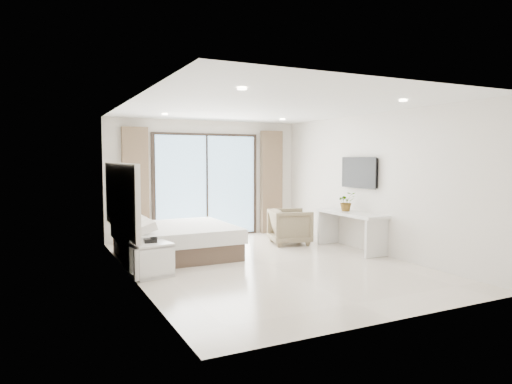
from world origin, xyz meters
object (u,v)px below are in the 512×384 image
bed (175,240)px  armchair (290,225)px  console_desk (351,222)px  nightstand (152,260)px

bed → armchair: size_ratio=2.50×
console_desk → armchair: size_ratio=2.06×
nightstand → armchair: (3.30, 1.39, 0.15)m
nightstand → armchair: 3.58m
bed → nightstand: bearing=-120.2°
nightstand → bed: bearing=50.2°
bed → nightstand: 1.46m
nightstand → console_desk: bearing=-5.4°
nightstand → console_desk: (4.05, 0.29, 0.31)m
nightstand → armchair: armchair is taller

